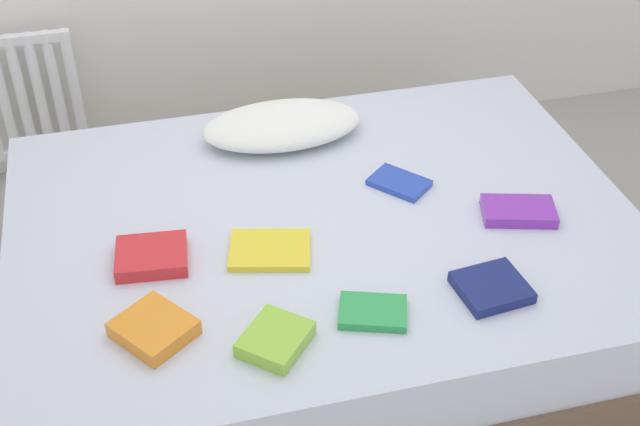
% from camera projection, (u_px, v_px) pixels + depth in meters
% --- Properties ---
extents(ground_plane, '(8.00, 8.00, 0.00)m').
position_uv_depth(ground_plane, '(324.00, 330.00, 2.95)').
color(ground_plane, '#9E998E').
extents(bed, '(2.00, 1.50, 0.50)m').
position_uv_depth(bed, '(324.00, 277.00, 2.80)').
color(bed, brown).
rests_on(bed, ground).
extents(radiator, '(0.40, 0.04, 0.55)m').
position_uv_depth(radiator, '(31.00, 97.00, 3.45)').
color(radiator, white).
rests_on(radiator, ground).
extents(pillow, '(0.57, 0.32, 0.11)m').
position_uv_depth(pillow, '(282.00, 125.00, 3.00)').
color(pillow, white).
rests_on(pillow, bed).
extents(textbook_red, '(0.22, 0.20, 0.04)m').
position_uv_depth(textbook_red, '(152.00, 256.00, 2.47)').
color(textbook_red, red).
rests_on(textbook_red, bed).
extents(textbook_lime, '(0.23, 0.23, 0.04)m').
position_uv_depth(textbook_lime, '(275.00, 339.00, 2.20)').
color(textbook_lime, '#8CC638').
rests_on(textbook_lime, bed).
extents(textbook_yellow, '(0.28, 0.23, 0.02)m').
position_uv_depth(textbook_yellow, '(270.00, 250.00, 2.51)').
color(textbook_yellow, yellow).
rests_on(textbook_yellow, bed).
extents(textbook_green, '(0.22, 0.18, 0.03)m').
position_uv_depth(textbook_green, '(373.00, 312.00, 2.29)').
color(textbook_green, green).
rests_on(textbook_green, bed).
extents(textbook_purple, '(0.25, 0.19, 0.04)m').
position_uv_depth(textbook_purple, '(519.00, 211.00, 2.65)').
color(textbook_purple, purple).
rests_on(textbook_purple, bed).
extents(textbook_blue, '(0.22, 0.22, 0.02)m').
position_uv_depth(textbook_blue, '(399.00, 183.00, 2.78)').
color(textbook_blue, '#2847B7').
rests_on(textbook_blue, bed).
extents(textbook_navy, '(0.20, 0.19, 0.03)m').
position_uv_depth(textbook_navy, '(492.00, 287.00, 2.37)').
color(textbook_navy, navy).
rests_on(textbook_navy, bed).
extents(textbook_orange, '(0.25, 0.25, 0.05)m').
position_uv_depth(textbook_orange, '(154.00, 329.00, 2.23)').
color(textbook_orange, orange).
rests_on(textbook_orange, bed).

